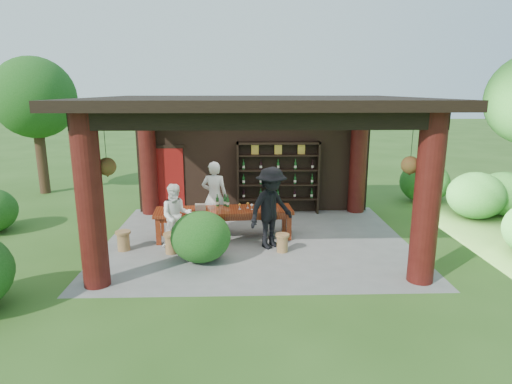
{
  "coord_description": "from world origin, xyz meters",
  "views": [
    {
      "loc": [
        -0.31,
        -10.1,
        3.67
      ],
      "look_at": [
        0.0,
        0.4,
        1.15
      ],
      "focal_mm": 30.0,
      "sensor_mm": 36.0,
      "label": 1
    }
  ],
  "objects_px": {
    "guest_man": "(271,208)",
    "guest_woman": "(176,216)",
    "stool_near_left": "(171,243)",
    "tasting_table": "(224,214)",
    "host": "(215,196)",
    "napkin_basket": "(200,207)",
    "wine_shelf": "(278,178)",
    "stool_far_left": "(123,240)",
    "stool_near_right": "(282,242)"
  },
  "relations": [
    {
      "from": "tasting_table",
      "to": "stool_near_right",
      "type": "bearing_deg",
      "value": -36.04
    },
    {
      "from": "stool_near_right",
      "to": "guest_woman",
      "type": "bearing_deg",
      "value": 170.55
    },
    {
      "from": "wine_shelf",
      "to": "host",
      "type": "height_order",
      "value": "wine_shelf"
    },
    {
      "from": "host",
      "to": "stool_far_left",
      "type": "bearing_deg",
      "value": 42.13
    },
    {
      "from": "tasting_table",
      "to": "napkin_basket",
      "type": "height_order",
      "value": "napkin_basket"
    },
    {
      "from": "stool_near_left",
      "to": "guest_woman",
      "type": "xyz_separation_m",
      "value": [
        0.07,
        0.42,
        0.52
      ]
    },
    {
      "from": "wine_shelf",
      "to": "stool_near_left",
      "type": "height_order",
      "value": "wine_shelf"
    },
    {
      "from": "wine_shelf",
      "to": "guest_woman",
      "type": "xyz_separation_m",
      "value": [
        -2.63,
        -2.81,
        -0.32
      ]
    },
    {
      "from": "guest_man",
      "to": "guest_woman",
      "type": "bearing_deg",
      "value": 138.36
    },
    {
      "from": "tasting_table",
      "to": "host",
      "type": "xyz_separation_m",
      "value": [
        -0.27,
        0.66,
        0.3
      ]
    },
    {
      "from": "wine_shelf",
      "to": "guest_woman",
      "type": "relative_size",
      "value": 1.61
    },
    {
      "from": "guest_woman",
      "to": "napkin_basket",
      "type": "distance_m",
      "value": 0.77
    },
    {
      "from": "host",
      "to": "napkin_basket",
      "type": "bearing_deg",
      "value": 71.95
    },
    {
      "from": "stool_far_left",
      "to": "host",
      "type": "bearing_deg",
      "value": 35.58
    },
    {
      "from": "stool_far_left",
      "to": "guest_woman",
      "type": "height_order",
      "value": "guest_woman"
    },
    {
      "from": "guest_woman",
      "to": "stool_near_right",
      "type": "bearing_deg",
      "value": -20.84
    },
    {
      "from": "napkin_basket",
      "to": "stool_far_left",
      "type": "bearing_deg",
      "value": -155.65
    },
    {
      "from": "host",
      "to": "guest_man",
      "type": "bearing_deg",
      "value": 142.77
    },
    {
      "from": "stool_near_right",
      "to": "host",
      "type": "xyz_separation_m",
      "value": [
        -1.66,
        1.67,
        0.7
      ]
    },
    {
      "from": "wine_shelf",
      "to": "napkin_basket",
      "type": "height_order",
      "value": "wine_shelf"
    },
    {
      "from": "stool_far_left",
      "to": "host",
      "type": "relative_size",
      "value": 0.25
    },
    {
      "from": "host",
      "to": "napkin_basket",
      "type": "distance_m",
      "value": 0.75
    },
    {
      "from": "wine_shelf",
      "to": "stool_near_right",
      "type": "height_order",
      "value": "wine_shelf"
    },
    {
      "from": "stool_far_left",
      "to": "guest_woman",
      "type": "relative_size",
      "value": 0.3
    },
    {
      "from": "stool_near_left",
      "to": "tasting_table",
      "type": "bearing_deg",
      "value": 40.96
    },
    {
      "from": "stool_near_left",
      "to": "guest_man",
      "type": "bearing_deg",
      "value": 7.88
    },
    {
      "from": "stool_near_right",
      "to": "guest_woman",
      "type": "relative_size",
      "value": 0.28
    },
    {
      "from": "host",
      "to": "stool_near_left",
      "type": "bearing_deg",
      "value": 68.33
    },
    {
      "from": "tasting_table",
      "to": "napkin_basket",
      "type": "xyz_separation_m",
      "value": [
        -0.58,
        -0.02,
        0.19
      ]
    },
    {
      "from": "tasting_table",
      "to": "stool_far_left",
      "type": "bearing_deg",
      "value": -160.79
    },
    {
      "from": "wine_shelf",
      "to": "tasting_table",
      "type": "relative_size",
      "value": 0.71
    },
    {
      "from": "stool_far_left",
      "to": "napkin_basket",
      "type": "bearing_deg",
      "value": 24.35
    },
    {
      "from": "stool_far_left",
      "to": "guest_man",
      "type": "bearing_deg",
      "value": 1.86
    },
    {
      "from": "guest_man",
      "to": "stool_near_left",
      "type": "bearing_deg",
      "value": 148.81
    },
    {
      "from": "wine_shelf",
      "to": "napkin_basket",
      "type": "xyz_separation_m",
      "value": [
        -2.12,
        -2.24,
        -0.27
      ]
    },
    {
      "from": "guest_woman",
      "to": "wine_shelf",
      "type": "bearing_deg",
      "value": 35.51
    },
    {
      "from": "tasting_table",
      "to": "host",
      "type": "bearing_deg",
      "value": 112.56
    },
    {
      "from": "tasting_table",
      "to": "guest_man",
      "type": "relative_size",
      "value": 1.8
    },
    {
      "from": "wine_shelf",
      "to": "stool_far_left",
      "type": "height_order",
      "value": "wine_shelf"
    },
    {
      "from": "host",
      "to": "guest_man",
      "type": "distance_m",
      "value": 1.96
    },
    {
      "from": "wine_shelf",
      "to": "stool_near_right",
      "type": "distance_m",
      "value": 3.34
    },
    {
      "from": "host",
      "to": "guest_woman",
      "type": "height_order",
      "value": "host"
    },
    {
      "from": "stool_near_right",
      "to": "host",
      "type": "bearing_deg",
      "value": 134.9
    },
    {
      "from": "stool_far_left",
      "to": "wine_shelf",
      "type": "bearing_deg",
      "value": 38.13
    },
    {
      "from": "wine_shelf",
      "to": "host",
      "type": "xyz_separation_m",
      "value": [
        -1.81,
        -1.56,
        -0.16
      ]
    },
    {
      "from": "wine_shelf",
      "to": "stool_near_right",
      "type": "xyz_separation_m",
      "value": [
        -0.15,
        -3.23,
        -0.86
      ]
    },
    {
      "from": "stool_near_right",
      "to": "napkin_basket",
      "type": "relative_size",
      "value": 1.65
    },
    {
      "from": "stool_far_left",
      "to": "tasting_table",
      "type": "bearing_deg",
      "value": 19.21
    },
    {
      "from": "tasting_table",
      "to": "guest_man",
      "type": "distance_m",
      "value": 1.38
    },
    {
      "from": "napkin_basket",
      "to": "guest_man",
      "type": "bearing_deg",
      "value": -21.35
    }
  ]
}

